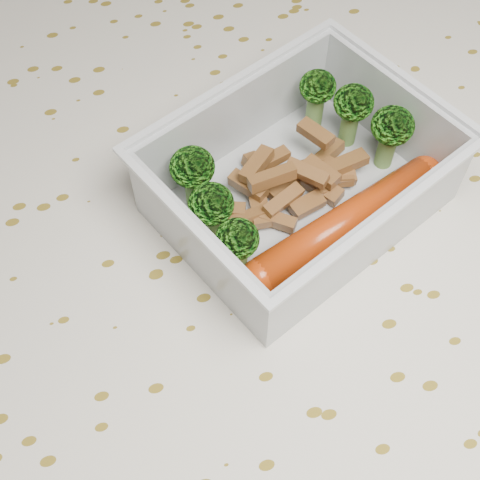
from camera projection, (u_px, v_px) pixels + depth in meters
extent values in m
cube|color=brown|center=(235.00, 269.00, 0.48)|extent=(1.40, 0.90, 0.04)
cube|color=silver|center=(235.00, 253.00, 0.46)|extent=(1.46, 0.96, 0.01)
cube|color=silver|center=(297.00, 202.00, 0.48)|extent=(0.22, 0.20, 0.00)
cube|color=silver|center=(237.00, 118.00, 0.48)|extent=(0.17, 0.08, 0.06)
cube|color=silver|center=(373.00, 239.00, 0.42)|extent=(0.17, 0.08, 0.06)
cube|color=silver|center=(390.00, 112.00, 0.48)|extent=(0.06, 0.12, 0.06)
cube|color=silver|center=(197.00, 246.00, 0.42)|extent=(0.06, 0.12, 0.06)
cube|color=silver|center=(232.00, 82.00, 0.45)|extent=(0.18, 0.08, 0.00)
cube|color=silver|center=(388.00, 215.00, 0.39)|extent=(0.18, 0.08, 0.00)
cube|color=silver|center=(404.00, 76.00, 0.46)|extent=(0.06, 0.13, 0.00)
cube|color=silver|center=(188.00, 222.00, 0.39)|extent=(0.06, 0.13, 0.00)
cylinder|color=#608C3F|center=(194.00, 190.00, 0.46)|extent=(0.02, 0.02, 0.03)
ellipsoid|color=#398C19|center=(192.00, 167.00, 0.44)|extent=(0.03, 0.03, 0.03)
cylinder|color=#608C3F|center=(315.00, 111.00, 0.50)|extent=(0.02, 0.02, 0.03)
ellipsoid|color=#398C19|center=(318.00, 86.00, 0.48)|extent=(0.03, 0.03, 0.02)
cylinder|color=#608C3F|center=(213.00, 226.00, 0.45)|extent=(0.02, 0.02, 0.03)
ellipsoid|color=#398C19|center=(211.00, 204.00, 0.42)|extent=(0.03, 0.03, 0.03)
cylinder|color=#608C3F|center=(349.00, 127.00, 0.49)|extent=(0.02, 0.02, 0.03)
ellipsoid|color=#398C19|center=(354.00, 102.00, 0.47)|extent=(0.03, 0.03, 0.02)
cylinder|color=#608C3F|center=(238.00, 260.00, 0.43)|extent=(0.02, 0.02, 0.03)
ellipsoid|color=#398C19|center=(237.00, 239.00, 0.41)|extent=(0.03, 0.03, 0.02)
cylinder|color=#608C3F|center=(386.00, 150.00, 0.48)|extent=(0.02, 0.02, 0.03)
ellipsoid|color=#398C19|center=(393.00, 126.00, 0.46)|extent=(0.03, 0.03, 0.03)
cube|color=brown|center=(334.00, 178.00, 0.48)|extent=(0.03, 0.02, 0.01)
cube|color=brown|center=(260.00, 209.00, 0.46)|extent=(0.02, 0.03, 0.01)
cube|color=brown|center=(228.00, 210.00, 0.46)|extent=(0.03, 0.02, 0.01)
cube|color=brown|center=(314.00, 179.00, 0.48)|extent=(0.02, 0.03, 0.01)
cube|color=brown|center=(265.00, 185.00, 0.48)|extent=(0.03, 0.03, 0.01)
cube|color=brown|center=(283.00, 200.00, 0.46)|extent=(0.03, 0.02, 0.01)
cube|color=brown|center=(321.00, 172.00, 0.47)|extent=(0.02, 0.03, 0.01)
cube|color=brown|center=(307.00, 175.00, 0.48)|extent=(0.03, 0.02, 0.01)
cube|color=brown|center=(307.00, 205.00, 0.46)|extent=(0.03, 0.02, 0.01)
cube|color=brown|center=(345.00, 164.00, 0.47)|extent=(0.04, 0.02, 0.01)
cube|color=brown|center=(257.00, 165.00, 0.46)|extent=(0.03, 0.03, 0.01)
cube|color=brown|center=(248.00, 186.00, 0.46)|extent=(0.03, 0.03, 0.01)
cube|color=brown|center=(322.00, 188.00, 0.47)|extent=(0.03, 0.03, 0.01)
cube|color=brown|center=(271.00, 159.00, 0.47)|extent=(0.03, 0.02, 0.01)
cube|color=brown|center=(245.00, 220.00, 0.46)|extent=(0.03, 0.01, 0.01)
cube|color=brown|center=(257.00, 167.00, 0.48)|extent=(0.02, 0.03, 0.01)
cube|color=brown|center=(336.00, 170.00, 0.48)|extent=(0.02, 0.03, 0.01)
cube|color=brown|center=(316.00, 133.00, 0.47)|extent=(0.02, 0.03, 0.01)
cube|color=brown|center=(278.00, 221.00, 0.46)|extent=(0.03, 0.02, 0.01)
cube|color=brown|center=(307.00, 173.00, 0.46)|extent=(0.03, 0.03, 0.01)
cube|color=brown|center=(272.00, 178.00, 0.45)|extent=(0.03, 0.01, 0.01)
cube|color=brown|center=(338.00, 178.00, 0.48)|extent=(0.02, 0.02, 0.01)
cube|color=brown|center=(286.00, 184.00, 0.47)|extent=(0.03, 0.02, 0.01)
cube|color=brown|center=(329.00, 152.00, 0.49)|extent=(0.03, 0.02, 0.01)
cylinder|color=#AC330A|center=(346.00, 223.00, 0.45)|extent=(0.14, 0.07, 0.03)
sphere|color=#AC330A|center=(424.00, 173.00, 0.47)|extent=(0.03, 0.03, 0.03)
sphere|color=#AC330A|center=(260.00, 277.00, 0.42)|extent=(0.03, 0.03, 0.03)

